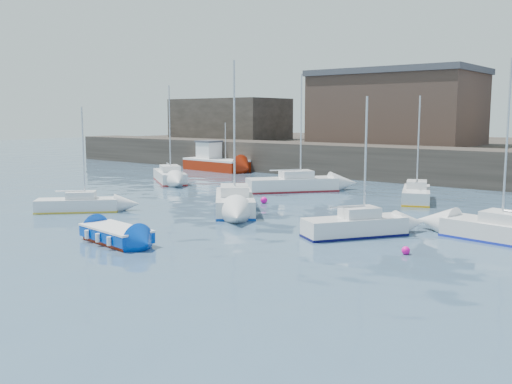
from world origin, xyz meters
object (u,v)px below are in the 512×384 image
Objects in this scene: sailboat_e at (170,176)px; sailboat_b at (234,202)px; fishing_boat at (215,161)px; sailboat_f at (416,194)px; sailboat_c at (355,226)px; sailboat_a at (78,204)px; buoy_far at (264,203)px; blue_dinghy at (116,234)px; buoy_mid at (406,254)px; buoy_near at (144,233)px; sailboat_h at (292,184)px.

sailboat_b is at bearing -29.35° from sailboat_e.
sailboat_f is at bearing -16.93° from fishing_boat.
sailboat_a is at bearing -166.13° from sailboat_c.
sailboat_c reaches higher than buoy_far.
blue_dinghy reaches higher than buoy_mid.
sailboat_b is 21.48× the size of buoy_near.
buoy_near is at bearing -83.97° from buoy_far.
sailboat_f is 10.34m from buoy_far.
buoy_mid is at bearing -16.82° from sailboat_b.
sailboat_a is 16.40m from sailboat_h.
sailboat_c reaches higher than buoy_near.
sailboat_f is at bearing 99.89° from sailboat_c.
buoy_mid is at bearing -41.82° from sailboat_h.
sailboat_a is (-8.74, 3.98, 0.03)m from blue_dinghy.
sailboat_f is at bearing 111.20° from buoy_mid.
sailboat_c reaches higher than fishing_boat.
sailboat_c is at bearing -36.26° from fishing_boat.
fishing_boat is at bearing 125.03° from blue_dinghy.
fishing_boat is 34.29m from sailboat_c.
blue_dinghy is 0.46× the size of sailboat_h.
sailboat_h is 21.32× the size of buoy_near.
sailboat_e reaches higher than blue_dinghy.
buoy_near is 0.92× the size of buoy_far.
buoy_near is at bearing -12.36° from sailboat_a.
sailboat_e is 19.94× the size of buoy_near.
buoy_near is at bearing -84.69° from sailboat_b.
blue_dinghy is at bearing -81.86° from buoy_far.
sailboat_a is at bearing -63.68° from sailboat_e.
blue_dinghy is at bearing -151.23° from buoy_mid.
sailboat_a is 0.71× the size of sailboat_h.
sailboat_h is 6.45m from buoy_far.
blue_dinghy is 13.67m from buoy_far.
buoy_near is (8.00, -1.75, -0.44)m from sailboat_a.
blue_dinghy is 21.34m from sailboat_f.
sailboat_b is 9.43m from sailboat_c.
sailboat_f is at bearing 70.97° from buoy_near.
sailboat_e reaches higher than buoy_far.
fishing_boat is 38.19m from buoy_mid.
blue_dinghy is 9.05× the size of buoy_far.
sailboat_h reaches higher than sailboat_a.
buoy_mid is at bearing 18.18° from buoy_near.
fishing_boat reaches higher than buoy_near.
fishing_boat reaches higher than buoy_far.
fishing_boat is (-19.87, 28.34, 0.55)m from blue_dinghy.
blue_dinghy reaches higher than buoy_near.
sailboat_c is at bearing -80.11° from sailboat_f.
sailboat_e is (-15.65, 17.95, 0.12)m from blue_dinghy.
fishing_boat is 18.77× the size of buoy_near.
sailboat_b is 1.26× the size of sailboat_f.
sailboat_c is 11.15m from buoy_far.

